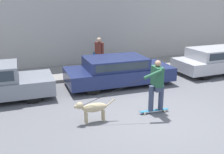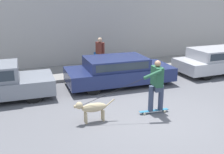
{
  "view_description": "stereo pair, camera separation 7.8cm",
  "coord_description": "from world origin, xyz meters",
  "px_view_note": "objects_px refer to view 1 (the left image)",
  "views": [
    {
      "loc": [
        -3.91,
        -6.48,
        3.47
      ],
      "look_at": [
        -0.88,
        1.29,
        0.95
      ],
      "focal_mm": 42.0,
      "sensor_mm": 36.0,
      "label": 1
    },
    {
      "loc": [
        -3.84,
        -6.51,
        3.47
      ],
      "look_at": [
        -0.88,
        1.29,
        0.95
      ],
      "focal_mm": 42.0,
      "sensor_mm": 36.0,
      "label": 2
    }
  ],
  "objects_px": {
    "skateboarder": "(156,84)",
    "dog": "(92,108)",
    "parked_car_2": "(217,60)",
    "pedestrian_with_bag": "(99,52)",
    "parked_car_1": "(118,71)"
  },
  "relations": [
    {
      "from": "skateboarder",
      "to": "dog",
      "type": "bearing_deg",
      "value": 2.38
    },
    {
      "from": "parked_car_2",
      "to": "skateboarder",
      "type": "height_order",
      "value": "skateboarder"
    },
    {
      "from": "skateboarder",
      "to": "pedestrian_with_bag",
      "type": "xyz_separation_m",
      "value": [
        -0.11,
        5.21,
        0.02
      ]
    },
    {
      "from": "dog",
      "to": "parked_car_2",
      "type": "bearing_deg",
      "value": -156.39
    },
    {
      "from": "dog",
      "to": "skateboarder",
      "type": "xyz_separation_m",
      "value": [
        2.03,
        -0.1,
        0.52
      ]
    },
    {
      "from": "parked_car_1",
      "to": "parked_car_2",
      "type": "height_order",
      "value": "parked_car_2"
    },
    {
      "from": "skateboarder",
      "to": "pedestrian_with_bag",
      "type": "relative_size",
      "value": 1.85
    },
    {
      "from": "parked_car_1",
      "to": "dog",
      "type": "relative_size",
      "value": 3.61
    },
    {
      "from": "parked_car_1",
      "to": "skateboarder",
      "type": "bearing_deg",
      "value": -87.93
    },
    {
      "from": "parked_car_2",
      "to": "skateboarder",
      "type": "distance_m",
      "value": 5.94
    },
    {
      "from": "parked_car_2",
      "to": "skateboarder",
      "type": "relative_size",
      "value": 1.47
    },
    {
      "from": "parked_car_1",
      "to": "dog",
      "type": "xyz_separation_m",
      "value": [
        -2.01,
        -2.91,
        -0.15
      ]
    },
    {
      "from": "parked_car_1",
      "to": "skateboarder",
      "type": "relative_size",
      "value": 1.55
    },
    {
      "from": "dog",
      "to": "skateboarder",
      "type": "relative_size",
      "value": 0.43
    },
    {
      "from": "parked_car_1",
      "to": "dog",
      "type": "height_order",
      "value": "parked_car_1"
    }
  ]
}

